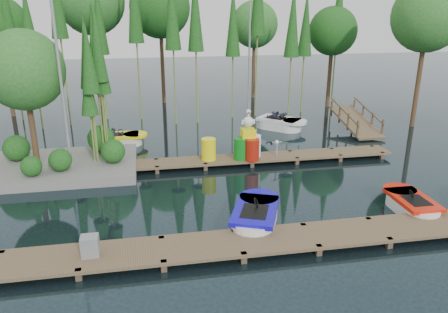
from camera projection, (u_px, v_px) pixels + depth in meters
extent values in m
plane|color=#1B2D33|center=(214.00, 189.00, 16.62)|extent=(90.00, 90.00, 0.00)
cube|color=brown|center=(239.00, 243.00, 12.36)|extent=(18.00, 1.50, 0.10)
cube|color=#4E3C2A|center=(3.00, 260.00, 11.90)|extent=(0.16, 0.16, 0.50)
cube|color=#4E3C2A|center=(79.00, 278.00, 11.10)|extent=(0.16, 0.16, 0.50)
cube|color=#4E3C2A|center=(85.00, 252.00, 12.27)|extent=(0.16, 0.16, 0.50)
cube|color=#4E3C2A|center=(164.00, 269.00, 11.47)|extent=(0.16, 0.16, 0.50)
cube|color=#4E3C2A|center=(162.00, 245.00, 12.64)|extent=(0.16, 0.16, 0.50)
cube|color=#4E3C2A|center=(244.00, 261.00, 11.84)|extent=(0.16, 0.16, 0.50)
cube|color=#4E3C2A|center=(234.00, 238.00, 13.01)|extent=(0.16, 0.16, 0.50)
cube|color=#4E3C2A|center=(318.00, 253.00, 12.21)|extent=(0.16, 0.16, 0.50)
cube|color=#4E3C2A|center=(303.00, 231.00, 13.38)|extent=(0.16, 0.16, 0.50)
cube|color=#4E3C2A|center=(389.00, 246.00, 12.58)|extent=(0.16, 0.16, 0.50)
cube|color=#4E3C2A|center=(368.00, 225.00, 13.75)|extent=(0.16, 0.16, 0.50)
cube|color=#4E3C2A|center=(429.00, 220.00, 14.12)|extent=(0.16, 0.16, 0.50)
cube|color=brown|center=(227.00, 159.00, 19.03)|extent=(15.00, 1.20, 0.10)
cube|color=#4E3C2A|center=(55.00, 179.00, 17.43)|extent=(0.16, 0.16, 0.50)
cube|color=#4E3C2A|center=(59.00, 170.00, 18.32)|extent=(0.16, 0.16, 0.50)
cube|color=#4E3C2A|center=(107.00, 175.00, 17.78)|extent=(0.16, 0.16, 0.50)
cube|color=#4E3C2A|center=(109.00, 167.00, 18.67)|extent=(0.16, 0.16, 0.50)
cube|color=#4E3C2A|center=(157.00, 172.00, 18.13)|extent=(0.16, 0.16, 0.50)
cube|color=#4E3C2A|center=(156.00, 164.00, 19.02)|extent=(0.16, 0.16, 0.50)
cube|color=#4E3C2A|center=(206.00, 169.00, 18.48)|extent=(0.16, 0.16, 0.50)
cube|color=#4E3C2A|center=(202.00, 161.00, 19.37)|extent=(0.16, 0.16, 0.50)
cube|color=#4E3C2A|center=(252.00, 166.00, 18.83)|extent=(0.16, 0.16, 0.50)
cube|color=#4E3C2A|center=(247.00, 159.00, 19.72)|extent=(0.16, 0.16, 0.50)
cube|color=#4E3C2A|center=(297.00, 163.00, 19.18)|extent=(0.16, 0.16, 0.50)
cube|color=#4E3C2A|center=(290.00, 156.00, 20.07)|extent=(0.16, 0.16, 0.50)
cube|color=#4E3C2A|center=(340.00, 160.00, 19.53)|extent=(0.16, 0.16, 0.50)
cube|color=#4E3C2A|center=(331.00, 153.00, 20.42)|extent=(0.16, 0.16, 0.50)
cube|color=#4E3C2A|center=(382.00, 158.00, 19.88)|extent=(0.16, 0.16, 0.50)
cube|color=#4E3C2A|center=(371.00, 151.00, 20.77)|extent=(0.16, 0.16, 0.50)
cube|color=slate|center=(61.00, 167.00, 18.32)|extent=(6.20, 4.20, 0.42)
sphere|color=#20591C|center=(16.00, 148.00, 18.32)|extent=(1.10, 1.10, 1.10)
sphere|color=#20591C|center=(60.00, 160.00, 17.21)|extent=(0.90, 0.90, 0.90)
sphere|color=#20591C|center=(101.00, 139.00, 19.44)|extent=(1.20, 1.20, 1.20)
sphere|color=#20591C|center=(31.00, 166.00, 16.68)|extent=(0.80, 0.80, 0.80)
sphere|color=#20591C|center=(113.00, 151.00, 18.09)|extent=(1.00, 1.00, 1.00)
cylinder|color=#4C3520|center=(32.00, 124.00, 17.92)|extent=(0.24, 0.24, 3.60)
sphere|color=#33752B|center=(24.00, 70.00, 17.20)|extent=(3.20, 3.20, 3.20)
cylinder|color=olive|center=(99.00, 98.00, 18.23)|extent=(0.07, 0.07, 5.93)
cone|color=#20591C|center=(94.00, 47.00, 17.54)|extent=(0.70, 0.70, 2.97)
cylinder|color=olive|center=(91.00, 102.00, 18.06)|extent=(0.07, 0.07, 5.66)
cone|color=#20591C|center=(86.00, 53.00, 17.41)|extent=(0.70, 0.70, 2.83)
cylinder|color=olive|center=(104.00, 106.00, 18.40)|extent=(0.07, 0.07, 5.22)
cone|color=#20591C|center=(100.00, 62.00, 17.80)|extent=(0.70, 0.70, 2.61)
cylinder|color=olive|center=(93.00, 107.00, 17.53)|extent=(0.07, 0.07, 5.53)
cone|color=#20591C|center=(88.00, 57.00, 16.89)|extent=(0.70, 0.70, 2.76)
cylinder|color=olive|center=(91.00, 124.00, 17.87)|extent=(0.07, 0.07, 4.01)
cone|color=#20591C|center=(88.00, 90.00, 17.41)|extent=(0.70, 0.70, 2.01)
cylinder|color=olive|center=(102.00, 96.00, 18.11)|extent=(0.07, 0.07, 6.11)
cone|color=#20591C|center=(97.00, 43.00, 17.41)|extent=(0.70, 0.70, 3.05)
cylinder|color=#4C3520|center=(419.00, 73.00, 24.23)|extent=(0.26, 0.26, 6.06)
sphere|color=#33752B|center=(428.00, 16.00, 23.24)|extent=(3.81, 3.81, 3.81)
cylinder|color=#4C3520|center=(330.00, 70.00, 29.26)|extent=(0.26, 0.26, 5.02)
sphere|color=#20591C|center=(333.00, 31.00, 28.44)|extent=(3.16, 3.16, 3.16)
cylinder|color=#4C3520|center=(254.00, 62.00, 32.25)|extent=(0.26, 0.26, 5.31)
sphere|color=#33752B|center=(255.00, 24.00, 31.38)|extent=(3.34, 3.34, 3.34)
cylinder|color=#4C3520|center=(162.00, 57.00, 30.28)|extent=(0.26, 0.26, 6.46)
sphere|color=#20591C|center=(160.00, 8.00, 29.22)|extent=(4.06, 4.06, 4.06)
cylinder|color=#4C3520|center=(96.00, 55.00, 29.43)|extent=(0.26, 0.26, 6.85)
sphere|color=#33752B|center=(91.00, 1.00, 28.30)|extent=(4.31, 4.31, 4.31)
cylinder|color=#4C3520|center=(7.00, 72.00, 26.67)|extent=(0.26, 0.26, 5.48)
cylinder|color=olive|center=(12.00, 50.00, 25.17)|extent=(0.09, 0.09, 8.36)
cone|color=#20591C|center=(6.00, 7.00, 24.40)|extent=(0.90, 0.90, 4.60)
cylinder|color=olive|center=(33.00, 62.00, 23.49)|extent=(0.09, 0.09, 7.48)
cone|color=#20591C|center=(28.00, 21.00, 22.81)|extent=(0.90, 0.90, 4.11)
cylinder|color=olive|center=(61.00, 40.00, 23.93)|extent=(0.09, 0.09, 9.66)
cylinder|color=olive|center=(102.00, 55.00, 25.55)|extent=(0.09, 0.09, 7.69)
cone|color=#20591C|center=(99.00, 17.00, 24.84)|extent=(0.90, 0.90, 4.23)
cylinder|color=olive|center=(137.00, 44.00, 25.35)|extent=(0.09, 0.09, 8.99)
cylinder|color=olive|center=(173.00, 51.00, 24.29)|extent=(0.09, 0.09, 8.44)
cone|color=#20591C|center=(172.00, 6.00, 23.52)|extent=(0.90, 0.90, 4.64)
cylinder|color=olive|center=(196.00, 52.00, 24.67)|extent=(0.09, 0.09, 8.22)
cone|color=#20591C|center=(195.00, 9.00, 23.92)|extent=(0.90, 0.90, 4.52)
cylinder|color=olive|center=(233.00, 57.00, 26.01)|extent=(0.09, 0.09, 7.41)
cone|color=#20591C|center=(233.00, 20.00, 25.33)|extent=(0.90, 0.90, 4.07)
cylinder|color=olive|center=(257.00, 36.00, 26.10)|extent=(0.09, 0.09, 9.77)
cylinder|color=olive|center=(291.00, 58.00, 25.61)|extent=(0.09, 0.09, 7.40)
cone|color=#20591C|center=(293.00, 21.00, 24.93)|extent=(0.90, 0.90, 4.07)
cylinder|color=olive|center=(304.00, 56.00, 27.37)|extent=(0.09, 0.09, 7.14)
cone|color=#20591C|center=(306.00, 23.00, 26.72)|extent=(0.90, 0.90, 3.93)
cylinder|color=olive|center=(336.00, 43.00, 28.50)|extent=(0.09, 0.09, 8.61)
cone|color=#20591C|center=(339.00, 4.00, 27.71)|extent=(0.90, 0.90, 4.74)
cylinder|color=gray|center=(62.00, 90.00, 16.85)|extent=(0.12, 0.12, 7.00)
cylinder|color=gray|center=(249.00, 60.00, 26.38)|extent=(0.12, 0.12, 7.00)
cube|color=brown|center=(356.00, 122.00, 24.03)|extent=(1.50, 3.94, 0.95)
cube|color=#4E3C2A|center=(357.00, 129.00, 22.41)|extent=(0.08, 0.08, 0.90)
cube|color=#4E3C2A|center=(348.00, 122.00, 23.39)|extent=(0.08, 0.08, 0.90)
cube|color=#4E3C2A|center=(340.00, 115.00, 24.38)|extent=(0.08, 0.08, 0.90)
cube|color=#4E3C2A|center=(332.00, 109.00, 25.37)|extent=(0.08, 0.08, 0.90)
cube|color=brown|center=(345.00, 111.00, 23.71)|extent=(0.06, 3.54, 0.83)
cube|color=#4E3C2A|center=(383.00, 128.00, 22.65)|extent=(0.08, 0.08, 0.90)
cube|color=#4E3C2A|center=(372.00, 121.00, 23.64)|extent=(0.08, 0.08, 0.90)
cube|color=#4E3C2A|center=(363.00, 114.00, 24.62)|extent=(0.08, 0.08, 0.90)
cube|color=#4E3C2A|center=(354.00, 108.00, 25.61)|extent=(0.08, 0.08, 0.90)
cube|color=brown|center=(369.00, 110.00, 23.95)|extent=(0.06, 3.54, 0.83)
cube|color=white|center=(255.00, 220.00, 13.77)|extent=(1.68, 1.68, 0.59)
cylinder|color=white|center=(258.00, 211.00, 14.37)|extent=(1.67, 1.67, 0.59)
cylinder|color=white|center=(252.00, 229.00, 13.17)|extent=(1.67, 1.67, 0.59)
cube|color=#1107C2|center=(255.00, 210.00, 13.66)|extent=(2.05, 2.56, 0.15)
cylinder|color=#1107C2|center=(259.00, 198.00, 14.53)|extent=(1.71, 1.71, 0.15)
cube|color=black|center=(254.00, 212.00, 13.45)|extent=(1.14, 1.28, 0.06)
torus|color=black|center=(256.00, 202.00, 13.74)|extent=(0.26, 0.33, 0.28)
cube|color=white|center=(412.00, 207.00, 14.67)|extent=(1.13, 1.14, 0.51)
cylinder|color=white|center=(403.00, 200.00, 15.19)|extent=(1.13, 1.13, 0.51)
cylinder|color=white|center=(422.00, 215.00, 14.15)|extent=(1.13, 1.13, 0.51)
cube|color=red|center=(413.00, 200.00, 14.58)|extent=(1.17, 1.96, 0.13)
cylinder|color=red|center=(400.00, 190.00, 15.34)|extent=(1.15, 1.15, 0.13)
cube|color=black|center=(416.00, 201.00, 14.39)|extent=(0.71, 0.93, 0.06)
torus|color=black|center=(411.00, 193.00, 14.65)|extent=(0.14, 0.26, 0.25)
cube|color=white|center=(118.00, 141.00, 21.76)|extent=(1.20, 1.19, 0.54)
cylinder|color=white|center=(130.00, 141.00, 21.85)|extent=(1.19, 1.19, 0.54)
cylinder|color=white|center=(106.00, 142.00, 21.67)|extent=(1.19, 1.19, 0.54)
cube|color=#FFED0D|center=(118.00, 136.00, 21.66)|extent=(2.06, 1.23, 0.14)
cylinder|color=#FFED0D|center=(135.00, 135.00, 21.79)|extent=(1.22, 1.22, 0.14)
cube|color=black|center=(114.00, 135.00, 21.62)|extent=(0.98, 0.74, 0.06)
torus|color=black|center=(120.00, 132.00, 21.62)|extent=(0.27, 0.15, 0.26)
imported|color=#1E1E2D|center=(112.00, 130.00, 21.53)|extent=(0.43, 0.33, 0.95)
cube|color=white|center=(279.00, 125.00, 24.62)|extent=(1.85, 1.85, 0.60)
cylinder|color=white|center=(289.00, 127.00, 24.28)|extent=(1.84, 1.84, 0.60)
cylinder|color=white|center=(268.00, 123.00, 24.96)|extent=(1.84, 1.84, 0.60)
cube|color=white|center=(279.00, 119.00, 24.52)|extent=(2.56, 2.53, 0.15)
cylinder|color=white|center=(295.00, 122.00, 24.02)|extent=(1.88, 1.88, 0.15)
cube|color=black|center=(276.00, 118.00, 24.61)|extent=(1.34, 1.33, 0.07)
torus|color=black|center=(282.00, 116.00, 24.36)|extent=(0.33, 0.32, 0.29)
imported|color=#1E1E2D|center=(275.00, 114.00, 24.57)|extent=(0.54, 0.54, 0.98)
imported|color=#1E1E2D|center=(284.00, 115.00, 24.69)|extent=(0.42, 0.41, 0.74)
cube|color=gray|center=(90.00, 246.00, 11.56)|extent=(0.46, 0.39, 0.57)
cylinder|color=#FFED0D|center=(209.00, 149.00, 18.73)|extent=(0.63, 0.63, 0.94)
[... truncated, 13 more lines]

